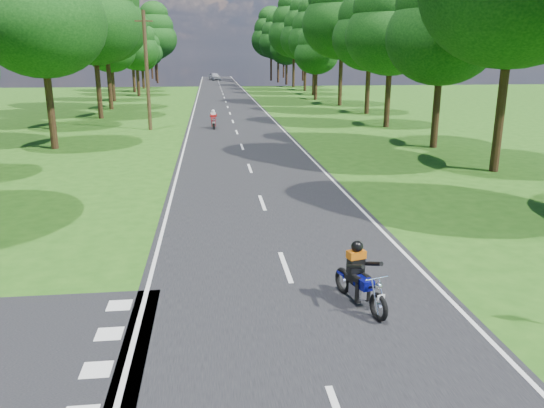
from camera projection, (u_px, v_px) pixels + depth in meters
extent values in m
plane|color=#204F12|center=(298.00, 303.00, 11.38)|extent=(160.00, 160.00, 0.00)
cube|color=black|center=(226.00, 102.00, 59.17)|extent=(7.00, 140.00, 0.02)
cube|color=silver|center=(285.00, 267.00, 13.29)|extent=(0.12, 2.00, 0.01)
cube|color=silver|center=(262.00, 203.00, 19.02)|extent=(0.12, 2.00, 0.01)
cube|color=silver|center=(250.00, 168.00, 24.76)|extent=(0.12, 2.00, 0.01)
cube|color=silver|center=(242.00, 147.00, 30.49)|extent=(0.12, 2.00, 0.01)
cube|color=silver|center=(237.00, 132.00, 36.23)|extent=(0.12, 2.00, 0.01)
cube|color=silver|center=(233.00, 121.00, 41.96)|extent=(0.12, 2.00, 0.01)
cube|color=silver|center=(230.00, 113.00, 47.69)|extent=(0.12, 2.00, 0.01)
cube|color=silver|center=(228.00, 107.00, 53.43)|extent=(0.12, 2.00, 0.01)
cube|color=silver|center=(226.00, 102.00, 59.16)|extent=(0.12, 2.00, 0.01)
cube|color=silver|center=(224.00, 98.00, 64.90)|extent=(0.12, 2.00, 0.01)
cube|color=silver|center=(223.00, 94.00, 70.63)|extent=(0.12, 2.00, 0.01)
cube|color=silver|center=(222.00, 91.00, 76.37)|extent=(0.12, 2.00, 0.01)
cube|color=silver|center=(221.00, 89.00, 82.10)|extent=(0.12, 2.00, 0.01)
cube|color=silver|center=(220.00, 86.00, 87.84)|extent=(0.12, 2.00, 0.01)
cube|color=silver|center=(219.00, 84.00, 93.57)|extent=(0.12, 2.00, 0.01)
cube|color=silver|center=(219.00, 83.00, 99.31)|extent=(0.12, 2.00, 0.01)
cube|color=silver|center=(218.00, 81.00, 105.04)|extent=(0.12, 2.00, 0.01)
cube|color=silver|center=(218.00, 80.00, 110.78)|extent=(0.12, 2.00, 0.01)
cube|color=silver|center=(217.00, 78.00, 116.51)|extent=(0.12, 2.00, 0.01)
cube|color=silver|center=(217.00, 77.00, 122.24)|extent=(0.12, 2.00, 0.01)
cube|color=silver|center=(196.00, 102.00, 58.80)|extent=(0.10, 140.00, 0.01)
cube|color=silver|center=(255.00, 102.00, 59.53)|extent=(0.10, 140.00, 0.01)
cube|color=silver|center=(97.00, 370.00, 8.95)|extent=(0.50, 0.50, 0.01)
cube|color=silver|center=(109.00, 334.00, 10.10)|extent=(0.50, 0.50, 0.01)
cube|color=silver|center=(119.00, 305.00, 11.24)|extent=(0.50, 0.50, 0.01)
cylinder|color=black|center=(51.00, 114.00, 29.52)|extent=(0.40, 0.40, 3.91)
ellipsoid|color=black|center=(41.00, 23.00, 28.21)|extent=(6.85, 6.85, 5.82)
cylinder|color=black|center=(51.00, 102.00, 37.33)|extent=(0.40, 0.40, 3.79)
ellipsoid|color=black|center=(43.00, 33.00, 36.06)|extent=(6.64, 6.64, 5.64)
ellipsoid|color=black|center=(39.00, 4.00, 35.55)|extent=(5.69, 5.69, 4.84)
cylinder|color=black|center=(99.00, 92.00, 43.62)|extent=(0.40, 0.40, 4.32)
ellipsoid|color=black|center=(93.00, 24.00, 42.17)|extent=(7.56, 7.56, 6.42)
cylinder|color=black|center=(110.00, 86.00, 50.73)|extent=(0.40, 0.40, 4.40)
ellipsoid|color=black|center=(105.00, 27.00, 49.25)|extent=(7.71, 7.71, 6.55)
ellipsoid|color=black|center=(103.00, 2.00, 48.67)|extent=(6.60, 6.60, 5.61)
cylinder|color=black|center=(113.00, 87.00, 60.00)|extent=(0.40, 0.40, 3.20)
ellipsoid|color=black|center=(110.00, 51.00, 58.92)|extent=(5.60, 5.60, 4.76)
ellipsoid|color=black|center=(109.00, 36.00, 58.50)|extent=(4.80, 4.80, 4.08)
ellipsoid|color=black|center=(108.00, 21.00, 58.07)|extent=(3.60, 3.60, 3.06)
cylinder|color=black|center=(138.00, 83.00, 67.25)|extent=(0.40, 0.40, 3.22)
ellipsoid|color=black|center=(136.00, 51.00, 66.17)|extent=(5.64, 5.64, 4.79)
ellipsoid|color=black|center=(135.00, 38.00, 65.74)|extent=(4.83, 4.83, 4.11)
ellipsoid|color=black|center=(134.00, 24.00, 65.31)|extent=(3.62, 3.62, 3.08)
cylinder|color=black|center=(134.00, 79.00, 74.45)|extent=(0.40, 0.40, 3.61)
ellipsoid|color=black|center=(132.00, 46.00, 73.23)|extent=(6.31, 6.31, 5.37)
ellipsoid|color=black|center=(131.00, 33.00, 72.75)|extent=(5.41, 5.41, 4.60)
ellipsoid|color=black|center=(130.00, 19.00, 72.27)|extent=(4.06, 4.06, 3.45)
cylinder|color=black|center=(143.00, 80.00, 82.09)|extent=(0.40, 0.40, 2.67)
ellipsoid|color=black|center=(142.00, 58.00, 81.20)|extent=(4.67, 4.67, 3.97)
ellipsoid|color=black|center=(141.00, 49.00, 80.84)|extent=(4.00, 4.00, 3.40)
ellipsoid|color=black|center=(141.00, 40.00, 80.49)|extent=(3.00, 3.00, 2.55)
cylinder|color=black|center=(148.00, 76.00, 90.76)|extent=(0.40, 0.40, 3.09)
ellipsoid|color=black|center=(147.00, 53.00, 89.73)|extent=(5.40, 5.40, 4.59)
ellipsoid|color=black|center=(146.00, 44.00, 89.32)|extent=(4.63, 4.63, 3.93)
ellipsoid|color=black|center=(145.00, 34.00, 88.91)|extent=(3.47, 3.47, 2.95)
cylinder|color=black|center=(157.00, 71.00, 96.90)|extent=(0.40, 0.40, 4.48)
ellipsoid|color=black|center=(155.00, 39.00, 95.40)|extent=(7.84, 7.84, 6.66)
ellipsoid|color=black|center=(154.00, 26.00, 94.80)|extent=(6.72, 6.72, 5.71)
ellipsoid|color=black|center=(154.00, 14.00, 94.21)|extent=(5.04, 5.04, 4.28)
cylinder|color=black|center=(156.00, 70.00, 105.42)|extent=(0.40, 0.40, 4.09)
ellipsoid|color=black|center=(154.00, 44.00, 104.05)|extent=(7.16, 7.16, 6.09)
ellipsoid|color=black|center=(154.00, 33.00, 103.50)|extent=(6.14, 6.14, 5.22)
ellipsoid|color=black|center=(153.00, 23.00, 102.96)|extent=(4.61, 4.61, 3.92)
cylinder|color=black|center=(499.00, 121.00, 23.64)|extent=(0.40, 0.40, 4.56)
cylinder|color=black|center=(436.00, 117.00, 29.98)|extent=(0.40, 0.40, 3.49)
ellipsoid|color=black|center=(442.00, 37.00, 28.80)|extent=(6.12, 6.12, 5.20)
ellipsoid|color=black|center=(445.00, 4.00, 28.34)|extent=(5.24, 5.24, 4.46)
cylinder|color=black|center=(387.00, 102.00, 38.46)|extent=(0.40, 0.40, 3.69)
ellipsoid|color=black|center=(391.00, 36.00, 37.22)|extent=(6.46, 6.46, 5.49)
ellipsoid|color=black|center=(393.00, 9.00, 36.73)|extent=(5.54, 5.54, 4.71)
cylinder|color=black|center=(367.00, 93.00, 47.02)|extent=(0.40, 0.40, 3.74)
ellipsoid|color=black|center=(370.00, 38.00, 45.76)|extent=(6.55, 6.55, 5.57)
ellipsoid|color=black|center=(371.00, 16.00, 45.26)|extent=(5.62, 5.62, 4.77)
cylinder|color=black|center=(340.00, 83.00, 54.78)|extent=(0.40, 0.40, 4.64)
ellipsoid|color=black|center=(342.00, 24.00, 53.22)|extent=(8.12, 8.12, 6.91)
ellipsoid|color=black|center=(343.00, 0.00, 52.61)|extent=(6.96, 6.96, 5.92)
cylinder|color=black|center=(316.00, 87.00, 61.77)|extent=(0.40, 0.40, 2.91)
ellipsoid|color=black|center=(316.00, 55.00, 60.80)|extent=(5.09, 5.09, 4.33)
ellipsoid|color=black|center=(317.00, 42.00, 60.41)|extent=(4.36, 4.36, 3.71)
ellipsoid|color=black|center=(317.00, 29.00, 60.02)|extent=(3.27, 3.27, 2.78)
cylinder|color=black|center=(314.00, 80.00, 68.92)|extent=(0.40, 0.40, 3.88)
ellipsoid|color=black|center=(315.00, 42.00, 67.62)|extent=(6.78, 6.78, 5.77)
ellipsoid|color=black|center=(315.00, 26.00, 67.10)|extent=(5.81, 5.81, 4.94)
ellipsoid|color=black|center=(315.00, 10.00, 66.59)|extent=(4.36, 4.36, 3.71)
cylinder|color=black|center=(305.00, 76.00, 77.01)|extent=(0.40, 0.40, 4.18)
ellipsoid|color=black|center=(306.00, 39.00, 75.61)|extent=(7.31, 7.31, 6.21)
ellipsoid|color=black|center=(306.00, 24.00, 75.06)|extent=(6.27, 6.27, 5.33)
ellipsoid|color=black|center=(306.00, 9.00, 74.50)|extent=(4.70, 4.70, 4.00)
cylinder|color=black|center=(294.00, 72.00, 85.48)|extent=(0.40, 0.40, 4.63)
ellipsoid|color=black|center=(294.00, 35.00, 83.93)|extent=(8.11, 8.11, 6.89)
ellipsoid|color=black|center=(294.00, 20.00, 83.31)|extent=(6.95, 6.95, 5.91)
ellipsoid|color=black|center=(294.00, 5.00, 82.70)|extent=(5.21, 5.21, 4.43)
cylinder|color=black|center=(286.00, 75.00, 92.61)|extent=(0.40, 0.40, 3.36)
ellipsoid|color=black|center=(287.00, 50.00, 91.48)|extent=(5.88, 5.88, 5.00)
ellipsoid|color=black|center=(287.00, 40.00, 91.03)|extent=(5.04, 5.04, 4.29)
ellipsoid|color=black|center=(287.00, 30.00, 90.59)|extent=(3.78, 3.78, 3.21)
cylinder|color=black|center=(278.00, 71.00, 99.36)|extent=(0.40, 0.40, 4.09)
ellipsoid|color=black|center=(278.00, 43.00, 97.98)|extent=(7.15, 7.15, 6.08)
ellipsoid|color=black|center=(278.00, 32.00, 97.44)|extent=(6.13, 6.13, 5.21)
ellipsoid|color=black|center=(278.00, 21.00, 96.90)|extent=(4.60, 4.60, 3.91)
cylinder|color=black|center=(271.00, 69.00, 106.67)|extent=(0.40, 0.40, 4.48)
ellipsoid|color=black|center=(271.00, 41.00, 105.16)|extent=(7.84, 7.84, 6.66)
ellipsoid|color=black|center=(271.00, 29.00, 104.57)|extent=(6.72, 6.72, 5.71)
ellipsoid|color=black|center=(271.00, 17.00, 103.97)|extent=(5.04, 5.04, 4.28)
cylinder|color=black|center=(152.00, 70.00, 114.45)|extent=(0.40, 0.40, 3.84)
ellipsoid|color=black|center=(151.00, 47.00, 113.16)|extent=(6.72, 6.72, 5.71)
ellipsoid|color=black|center=(150.00, 38.00, 112.65)|extent=(5.76, 5.76, 4.90)
ellipsoid|color=black|center=(150.00, 28.00, 112.14)|extent=(4.32, 4.32, 3.67)
cylinder|color=black|center=(284.00, 68.00, 119.52)|extent=(0.40, 0.40, 4.16)
ellipsoid|color=black|center=(284.00, 45.00, 118.12)|extent=(7.28, 7.28, 6.19)
ellipsoid|color=black|center=(284.00, 35.00, 117.57)|extent=(6.24, 6.24, 5.30)
ellipsoid|color=black|center=(284.00, 25.00, 117.01)|extent=(4.68, 4.68, 3.98)
cylinder|color=black|center=(133.00, 73.00, 99.94)|extent=(0.40, 0.40, 3.52)
ellipsoid|color=black|center=(132.00, 49.00, 98.75)|extent=(6.16, 6.16, 5.24)
ellipsoid|color=black|center=(131.00, 39.00, 98.29)|extent=(5.28, 5.28, 4.49)
ellipsoid|color=black|center=(130.00, 30.00, 97.82)|extent=(3.96, 3.96, 3.37)
cylinder|color=black|center=(303.00, 69.00, 106.31)|extent=(0.40, 0.40, 4.48)
ellipsoid|color=black|center=(303.00, 41.00, 104.81)|extent=(7.84, 7.84, 6.66)
ellipsoid|color=black|center=(304.00, 29.00, 104.21)|extent=(6.72, 6.72, 5.71)
ellipsoid|color=black|center=(304.00, 17.00, 103.62)|extent=(5.04, 5.04, 4.28)
cylinder|color=#382616|center=(147.00, 72.00, 36.39)|extent=(0.26, 0.26, 8.00)
cube|color=#382616|center=(144.00, 21.00, 35.49)|extent=(1.20, 0.10, 0.10)
imported|color=silver|center=(215.00, 76.00, 108.42)|extent=(2.83, 4.81, 1.53)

